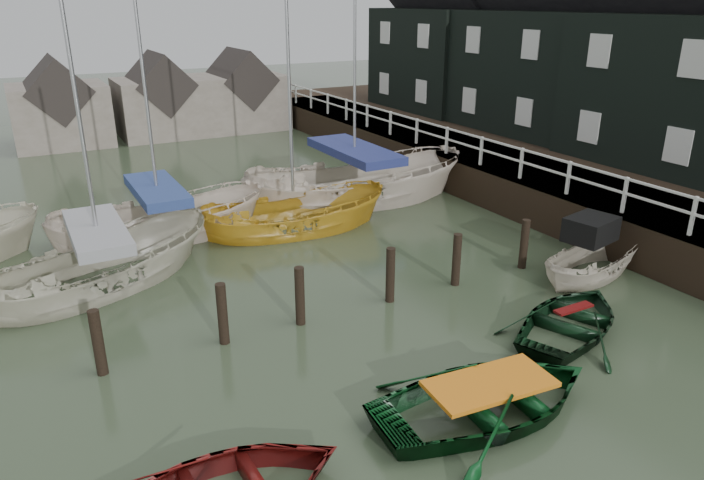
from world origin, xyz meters
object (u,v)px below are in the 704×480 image
motorboat (590,270)px  sailboat_a (105,283)px  rowboat_green (487,414)px  sailboat_b (162,235)px  sailboat_d (354,199)px  rowboat_dkgreen (571,331)px  sailboat_c (294,229)px

motorboat → sailboat_a: bearing=51.9°
motorboat → rowboat_green: bearing=105.7°
sailboat_a → sailboat_b: bearing=-59.1°
sailboat_b → sailboat_d: 7.11m
sailboat_a → sailboat_b: 3.55m
rowboat_green → sailboat_d: size_ratio=0.37×
rowboat_green → sailboat_b: size_ratio=0.39×
rowboat_green → sailboat_a: bearing=34.4°
rowboat_green → sailboat_d: sailboat_d is taller
rowboat_dkgreen → sailboat_b: sailboat_b is taller
rowboat_dkgreen → sailboat_a: size_ratio=0.35×
motorboat → sailboat_b: (-9.50, 8.43, -0.05)m
sailboat_d → sailboat_a: bearing=121.3°
rowboat_green → motorboat: (6.45, 3.46, 0.11)m
sailboat_b → motorboat: bearing=-127.5°
sailboat_c → motorboat: bearing=-133.4°
motorboat → sailboat_d: 9.17m
rowboat_dkgreen → rowboat_green: bearing=89.5°
rowboat_green → sailboat_a: 10.41m
sailboat_a → sailboat_c: sailboat_c is taller
sailboat_a → sailboat_c: 6.18m
rowboat_green → sailboat_c: 10.53m
rowboat_green → motorboat: bearing=-57.2°
sailboat_a → sailboat_b: (2.12, 2.85, 0.00)m
sailboat_a → sailboat_c: (6.00, 1.46, -0.05)m
sailboat_a → sailboat_b: size_ratio=0.93×
sailboat_c → sailboat_d: size_ratio=0.92×
rowboat_dkgreen → sailboat_a: (-8.81, 7.56, 0.06)m
rowboat_green → rowboat_dkgreen: rowboat_green is taller
sailboat_c → sailboat_d: bearing=-52.6°
sailboat_b → sailboat_c: size_ratio=1.03×
motorboat → sailboat_b: sailboat_b is taller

